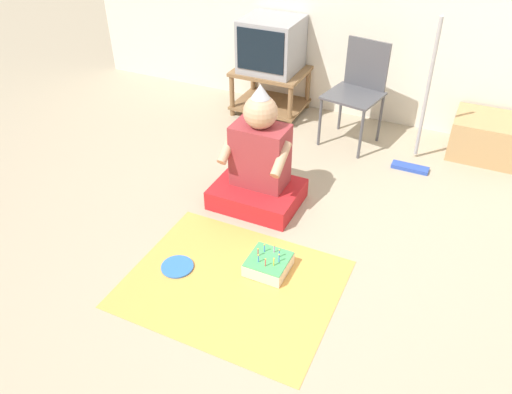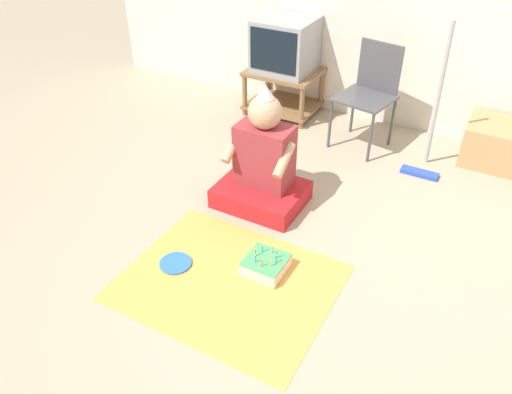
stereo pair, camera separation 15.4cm
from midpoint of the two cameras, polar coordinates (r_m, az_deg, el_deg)
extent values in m
plane|color=tan|center=(2.89, 5.57, -10.60)|extent=(16.00, 16.00, 0.00)
cube|color=olive|center=(4.64, 0.72, 14.18)|extent=(0.63, 0.51, 0.03)
cube|color=olive|center=(4.76, 0.69, 10.57)|extent=(0.63, 0.51, 0.02)
cylinder|color=olive|center=(4.64, -3.73, 11.61)|extent=(0.04, 0.04, 0.41)
cylinder|color=olive|center=(4.42, 2.91, 10.35)|extent=(0.04, 0.04, 0.41)
cylinder|color=olive|center=(5.01, -1.26, 13.48)|extent=(0.04, 0.04, 0.41)
cylinder|color=olive|center=(4.80, 5.01, 12.35)|extent=(0.04, 0.04, 0.41)
cube|color=#99999E|center=(4.56, 0.79, 17.04)|extent=(0.49, 0.47, 0.45)
cube|color=black|center=(4.35, -0.58, 16.33)|extent=(0.43, 0.01, 0.35)
cube|color=#4C4C51|center=(4.12, 9.99, 11.32)|extent=(0.48, 0.47, 0.02)
cube|color=#4C4C51|center=(4.21, 11.51, 14.61)|extent=(0.36, 0.09, 0.40)
cylinder|color=#4C4C51|center=(4.14, 6.26, 8.53)|extent=(0.02, 0.02, 0.43)
cylinder|color=#4C4C51|center=(4.00, 10.83, 7.02)|extent=(0.02, 0.02, 0.43)
cylinder|color=#4C4C51|center=(4.43, 8.66, 10.16)|extent=(0.02, 0.02, 0.43)
cylinder|color=#4C4C51|center=(4.29, 13.02, 8.79)|extent=(0.02, 0.02, 0.43)
cube|color=tan|center=(4.37, 24.06, 6.25)|extent=(0.55, 0.45, 0.32)
cube|color=#2D4CB2|center=(4.04, 16.16, 3.23)|extent=(0.28, 0.09, 0.03)
cylinder|color=#B7B7BC|center=(3.87, 17.89, 11.29)|extent=(0.03, 0.24, 1.14)
cube|color=red|center=(3.48, -1.13, 0.31)|extent=(0.59, 0.46, 0.14)
cube|color=#993338|center=(3.36, -0.84, 4.76)|extent=(0.37, 0.23, 0.44)
sphere|color=tan|center=(3.21, -0.89, 9.68)|extent=(0.22, 0.22, 0.22)
cone|color=silver|center=(3.15, -0.91, 11.98)|extent=(0.12, 0.12, 0.09)
cylinder|color=tan|center=(3.33, -4.57, 5.73)|extent=(0.06, 0.23, 0.19)
cylinder|color=tan|center=(3.18, 1.48, 4.30)|extent=(0.06, 0.23, 0.19)
cube|color=#EFA84C|center=(2.92, -4.23, -9.84)|extent=(1.19, 0.96, 0.01)
cube|color=#F4E0C6|center=(2.96, -0.08, -7.75)|extent=(0.24, 0.24, 0.08)
cube|color=#4CB266|center=(2.93, -0.08, -7.14)|extent=(0.23, 0.23, 0.01)
cylinder|color=#4C7FE5|center=(2.90, 1.11, -7.13)|extent=(0.01, 0.01, 0.06)
sphere|color=#FFCC4C|center=(2.88, 1.12, -6.63)|extent=(0.01, 0.01, 0.01)
cylinder|color=#4C7FE5|center=(2.93, 1.17, -6.59)|extent=(0.01, 0.01, 0.06)
sphere|color=#FFCC4C|center=(2.91, 1.18, -6.09)|extent=(0.01, 0.01, 0.01)
cylinder|color=#E58CCC|center=(2.96, 0.59, -6.07)|extent=(0.01, 0.01, 0.06)
sphere|color=#FFCC4C|center=(2.94, 0.60, -5.57)|extent=(0.01, 0.01, 0.01)
cylinder|color=#4C7FE5|center=(2.96, -0.52, -6.00)|extent=(0.01, 0.01, 0.06)
sphere|color=#FFCC4C|center=(2.94, -0.52, -5.50)|extent=(0.01, 0.01, 0.01)
cylinder|color=#EA4C4C|center=(2.93, -1.28, -6.48)|extent=(0.01, 0.01, 0.06)
sphere|color=#FFCC4C|center=(2.91, -1.29, -5.98)|extent=(0.01, 0.01, 0.01)
cylinder|color=#4C7FE5|center=(2.90, -1.25, -7.17)|extent=(0.01, 0.01, 0.06)
sphere|color=#FFCC4C|center=(2.87, -1.26, -6.67)|extent=(0.01, 0.01, 0.01)
cylinder|color=#EA4C4C|center=(2.87, -0.46, -7.63)|extent=(0.01, 0.01, 0.06)
sphere|color=#FFCC4C|center=(2.85, -0.46, -7.13)|extent=(0.01, 0.01, 0.01)
cylinder|color=yellow|center=(2.87, 0.50, -7.57)|extent=(0.01, 0.01, 0.06)
sphere|color=#FFCC4C|center=(2.85, 0.50, -7.07)|extent=(0.01, 0.01, 0.01)
cylinder|color=blue|center=(3.05, -10.43, -7.85)|extent=(0.19, 0.19, 0.01)
camera|label=1|loc=(0.08, -91.48, -1.05)|focal=35.00mm
camera|label=2|loc=(0.08, 88.52, 1.05)|focal=35.00mm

